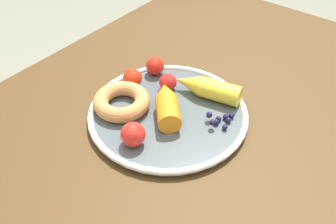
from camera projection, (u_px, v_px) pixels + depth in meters
dining_table at (166, 166)px, 0.73m from camera, size 1.23×0.75×0.70m
plate at (168, 113)px, 0.71m from camera, size 0.30×0.30×0.02m
carrot_orange at (167, 103)px, 0.69m from camera, size 0.11×0.11×0.04m
carrot_yellow at (207, 88)px, 0.73m from camera, size 0.07×0.14×0.04m
donut at (121, 102)px, 0.70m from camera, size 0.15×0.15×0.03m
blueberry_pile at (220, 119)px, 0.68m from camera, size 0.06×0.05×0.02m
tomato_near at (155, 66)px, 0.79m from camera, size 0.04×0.04×0.04m
tomato_mid at (133, 134)px, 0.63m from camera, size 0.04×0.04×0.04m
tomato_far at (168, 82)px, 0.75m from camera, size 0.04×0.04×0.04m
tomato_extra at (132, 78)px, 0.75m from camera, size 0.04×0.04×0.04m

